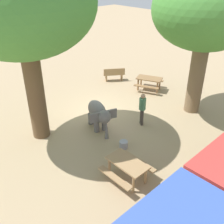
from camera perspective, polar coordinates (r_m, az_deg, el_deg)
The scene contains 9 objects.
ground_plane at distance 14.03m, azimuth -2.76°, elevation 0.05°, with size 60.00×60.00×0.00m, color tan.
elephant at distance 12.20m, azimuth -2.90°, elevation -0.24°, with size 1.42×1.90×1.32m.
person_handler at distance 12.58m, azimuth 6.55°, elevation 1.10°, with size 0.34×0.42×1.62m.
shade_tree_main at distance 13.27m, azimuth 19.92°, elevation 19.97°, with size 5.26×4.82×7.00m.
shade_tree_secondary at distance 10.66m, azimuth -18.87°, elevation 20.93°, with size 5.64×5.17×7.63m.
wooden_bench at distance 17.70m, azimuth 0.45°, elevation 8.19°, with size 1.38×1.12×0.88m.
picnic_table_near at distance 16.47m, azimuth 8.02°, elevation 6.67°, with size 1.96×1.97×0.78m.
picnic_table_far at distance 9.59m, azimuth 3.32°, elevation -11.57°, with size 1.49×1.51×0.78m.
feed_bucket at distance 11.31m, azimuth 2.50°, elevation -7.00°, with size 0.36×0.36×0.32m, color gray.
Camera 1 is at (7.92, 9.33, 6.86)m, focal length 42.41 mm.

